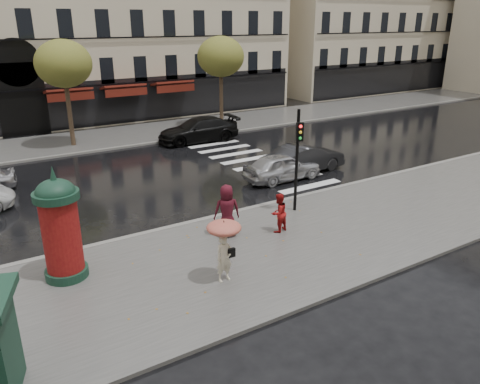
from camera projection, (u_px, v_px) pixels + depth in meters
ground at (254, 247)px, 16.82m from camera, size 160.00×160.00×0.00m
near_sidewalk at (261, 251)px, 16.40m from camera, size 90.00×7.00×0.12m
far_sidewalk at (100, 139)px, 31.93m from camera, size 90.00×6.00×0.12m
near_kerb at (213, 217)px, 19.19m from camera, size 90.00×0.25×0.14m
far_kerb at (114, 148)px, 29.54m from camera, size 90.00×0.25×0.14m
zebra_crossing at (249, 159)px, 27.44m from camera, size 3.60×11.75×0.01m
tree_far_left at (63, 64)px, 28.37m from camera, size 3.40×3.40×6.64m
tree_far_right at (221, 57)px, 33.83m from camera, size 3.40×3.40×6.64m
woman_umbrella at (224, 241)px, 14.02m from camera, size 1.05×1.05×2.03m
woman_red at (279, 213)px, 17.57m from camera, size 0.85×0.73×1.52m
man_burgundy at (227, 211)px, 17.16m from camera, size 1.12×0.91×1.98m
morris_column at (60, 226)px, 14.10m from camera, size 1.35×1.35×3.62m
traffic_light at (298, 151)px, 18.87m from camera, size 0.32×0.42×4.28m
car_silver at (282, 167)px, 23.70m from camera, size 4.14×1.72×1.40m
car_darkgrey at (305, 158)px, 24.91m from camera, size 4.70×1.92×1.52m
car_black at (198, 130)px, 31.21m from camera, size 5.60×2.58×1.58m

